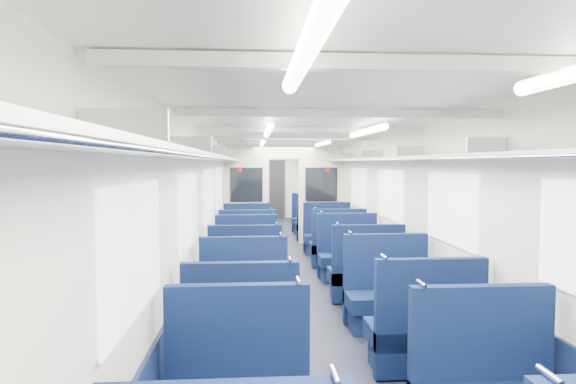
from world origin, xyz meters
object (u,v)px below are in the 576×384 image
bulkhead (284,192)px  seat_18 (248,240)px  seat_10 (244,304)px  seat_11 (388,299)px  seat_12 (245,277)px  seat_19 (328,238)px  end_door (274,189)px  seat_21 (316,226)px  seat_8 (241,342)px  seat_23 (310,221)px  seat_20 (249,226)px  seat_13 (366,276)px  seat_22 (249,221)px  seat_15 (348,259)px  seat_16 (247,250)px  seat_17 (338,248)px  seat_14 (246,262)px  seat_9 (425,336)px

bulkhead → seat_18: size_ratio=2.52×
seat_10 → seat_11: same height
seat_10 → seat_12: 1.29m
seat_19 → seat_11: bearing=-90.0°
end_door → seat_11: (0.83, -11.43, -0.66)m
seat_21 → seat_10: bearing=-104.1°
seat_8 → seat_21: size_ratio=1.00×
end_door → seat_23: size_ratio=1.80×
seat_19 → seat_20: 2.65m
seat_13 → seat_22: (-1.66, 6.59, 0.00)m
seat_15 → seat_16: bearing=150.4°
seat_8 → seat_15: 3.99m
seat_11 → bulkhead: bearing=97.9°
seat_13 → seat_17: (0.00, 2.26, 0.00)m
end_door → seat_13: end_door is taller
seat_21 → seat_22: size_ratio=1.00×
seat_12 → seat_19: bearing=64.2°
seat_10 → seat_21: (1.66, 6.60, 0.00)m
seat_14 → seat_17: (1.66, 1.15, 0.00)m
seat_11 → seat_19: same height
seat_11 → seat_13: 1.13m
seat_8 → seat_15: size_ratio=1.00×
seat_20 → seat_18: bearing=-90.0°
seat_16 → seat_11: bearing=-63.4°
seat_19 → seat_21: bearing=90.0°
seat_20 → seat_22: size_ratio=1.00×
seat_11 → seat_18: size_ratio=1.00×
seat_9 → seat_18: same height
seat_13 → seat_19: 3.49m
seat_16 → seat_23: 4.68m
seat_9 → seat_11: size_ratio=1.00×
seat_22 → end_door: bearing=77.4°
seat_14 → seat_8: bearing=-90.0°
seat_11 → seat_19: bearing=90.0°
seat_13 → seat_16: bearing=127.2°
seat_20 → seat_12: bearing=-90.0°
seat_11 → seat_23: (0.00, 7.69, 0.00)m
seat_8 → seat_20: size_ratio=1.00×
bulkhead → seat_14: bulkhead is taller
seat_23 → seat_13: bearing=-90.0°
seat_8 → seat_11: 2.08m
seat_9 → seat_20: same height
seat_8 → seat_18: (0.00, 5.71, 0.00)m
end_door → seat_10: 11.58m
end_door → seat_14: 9.25m
seat_10 → seat_13: bearing=36.5°
seat_10 → seat_11: (1.66, 0.10, 0.00)m
seat_12 → seat_21: same height
seat_15 → seat_19: 2.25m
seat_18 → seat_22: (0.00, 3.27, 0.00)m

